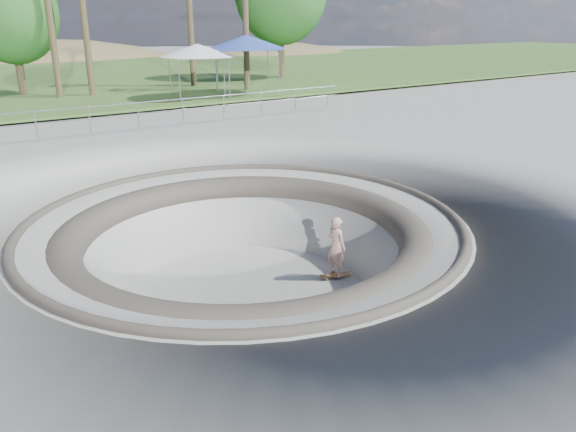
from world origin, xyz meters
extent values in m
plane|color=#ABAAA5|center=(0.00, 0.00, 0.00)|extent=(180.00, 180.00, 0.00)
torus|color=#ABAAA5|center=(0.00, 0.00, -2.00)|extent=(14.00, 14.00, 4.00)
cylinder|color=#ABAAA5|center=(0.00, 0.00, -1.95)|extent=(6.60, 6.60, 0.10)
torus|color=#4B453C|center=(0.00, 0.00, -0.02)|extent=(10.24, 10.24, 0.24)
torus|color=#4B453C|center=(0.00, 0.00, -0.45)|extent=(8.91, 8.91, 0.81)
ellipsoid|color=brown|center=(8.00, 60.00, -7.87)|extent=(61.60, 44.00, 28.60)
ellipsoid|color=brown|center=(35.00, 52.00, -5.36)|extent=(42.00, 30.00, 19.50)
cylinder|color=gray|center=(0.00, 12.00, 1.17)|extent=(25.00, 0.05, 0.05)
cylinder|color=gray|center=(0.00, 12.00, 0.72)|extent=(25.00, 0.05, 0.05)
cube|color=olive|center=(2.39, -0.54, -1.83)|extent=(0.83, 0.46, 0.02)
cylinder|color=#B4B5B9|center=(2.39, -0.54, -1.86)|extent=(0.08, 0.17, 0.04)
cylinder|color=#B4B5B9|center=(2.39, -0.54, -1.86)|extent=(0.08, 0.17, 0.04)
cylinder|color=silver|center=(2.39, -0.54, -1.87)|extent=(0.07, 0.05, 0.06)
cylinder|color=silver|center=(2.39, -0.54, -1.87)|extent=(0.07, 0.05, 0.06)
cylinder|color=silver|center=(2.39, -0.54, -1.87)|extent=(0.07, 0.05, 0.06)
cylinder|color=silver|center=(2.39, -0.54, -1.87)|extent=(0.07, 0.05, 0.06)
imported|color=tan|center=(2.39, -0.54, -1.02)|extent=(0.43, 0.61, 1.59)
cylinder|color=gray|center=(6.41, 16.66, 1.34)|extent=(0.06, 0.06, 2.11)
cylinder|color=gray|center=(9.09, 16.66, 1.34)|extent=(0.06, 0.06, 2.11)
cylinder|color=gray|center=(6.41, 19.34, 1.34)|extent=(0.06, 0.06, 2.11)
cylinder|color=gray|center=(9.09, 19.34, 1.34)|extent=(0.06, 0.06, 2.11)
cube|color=silver|center=(7.75, 18.00, 2.49)|extent=(3.45, 3.45, 0.08)
cone|color=silver|center=(7.75, 18.00, 2.82)|extent=(5.55, 5.55, 0.67)
cylinder|color=gray|center=(9.29, 16.47, 1.48)|extent=(0.06, 0.06, 2.41)
cylinder|color=gray|center=(12.35, 16.47, 1.48)|extent=(0.06, 0.06, 2.41)
cylinder|color=gray|center=(9.29, 19.53, 1.48)|extent=(0.06, 0.06, 2.41)
cylinder|color=gray|center=(12.35, 19.53, 1.48)|extent=(0.06, 0.06, 2.41)
cube|color=#2E49A8|center=(10.82, 18.00, 2.80)|extent=(4.24, 4.24, 0.08)
cone|color=#2E49A8|center=(10.82, 18.00, 3.18)|extent=(6.08, 6.08, 0.77)
cylinder|color=brown|center=(3.20, 22.56, 4.81)|extent=(0.36, 0.36, 9.29)
cylinder|color=brown|center=(11.74, 19.58, 4.57)|extent=(0.36, 0.36, 8.79)
cylinder|color=brown|center=(10.03, 23.53, 5.14)|extent=(0.36, 0.36, 9.93)
cylinder|color=brown|center=(-0.01, 25.11, 2.28)|extent=(0.44, 0.44, 4.22)
ellipsoid|color=#216122|center=(-0.01, 25.11, 4.69)|extent=(5.04, 4.58, 5.50)
cylinder|color=brown|center=(17.67, 24.63, 3.01)|extent=(0.44, 0.44, 5.67)
camera|label=1|loc=(-6.14, -10.71, 4.50)|focal=35.00mm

